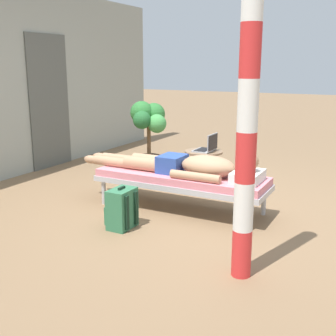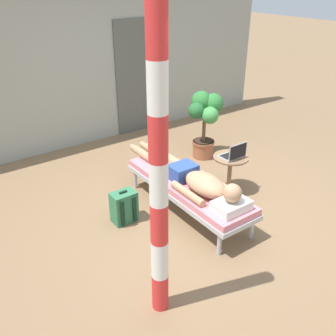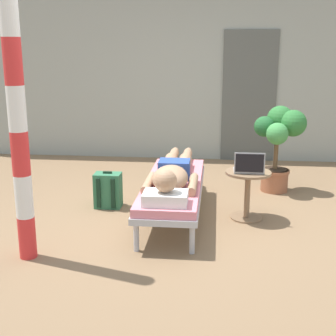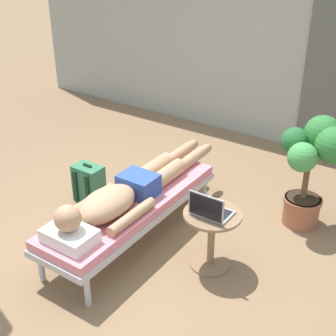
{
  "view_description": "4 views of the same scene",
  "coord_description": "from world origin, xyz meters",
  "views": [
    {
      "loc": [
        -4.27,
        -1.98,
        1.59
      ],
      "look_at": [
        -0.37,
        0.08,
        0.52
      ],
      "focal_mm": 45.73,
      "sensor_mm": 36.0,
      "label": 1
    },
    {
      "loc": [
        -2.73,
        -3.14,
        2.76
      ],
      "look_at": [
        -0.37,
        0.15,
        0.63
      ],
      "focal_mm": 40.32,
      "sensor_mm": 36.0,
      "label": 2
    },
    {
      "loc": [
        0.29,
        -4.7,
        1.81
      ],
      "look_at": [
        -0.23,
        0.24,
        0.5
      ],
      "focal_mm": 49.98,
      "sensor_mm": 36.0,
      "label": 3
    },
    {
      "loc": [
        2.13,
        -2.76,
        2.63
      ],
      "look_at": [
        0.06,
        0.3,
        0.67
      ],
      "focal_mm": 50.67,
      "sensor_mm": 36.0,
      "label": 4
    }
  ],
  "objects": [
    {
      "name": "lounge_chair",
      "position": [
        -0.15,
        0.03,
        0.35
      ],
      "size": [
        0.6,
        1.95,
        0.42
      ],
      "color": "#B7B7BC",
      "rests_on": "ground"
    },
    {
      "name": "porch_post",
      "position": [
        -1.33,
        -1.06,
        1.31
      ],
      "size": [
        0.15,
        0.15,
        2.62
      ],
      "color": "red",
      "rests_on": "ground"
    },
    {
      "name": "potted_plant",
      "position": [
        1.08,
        1.16,
        0.67
      ],
      "size": [
        0.64,
        0.59,
        1.07
      ],
      "color": "#9E5B3D",
      "rests_on": "ground"
    },
    {
      "name": "backpack",
      "position": [
        -0.93,
        0.3,
        0.2
      ],
      "size": [
        0.3,
        0.26,
        0.42
      ],
      "color": "#33724C",
      "rests_on": "ground"
    },
    {
      "name": "side_table",
      "position": [
        0.63,
        0.09,
        0.36
      ],
      "size": [
        0.48,
        0.48,
        0.52
      ],
      "color": "#8C6B4C",
      "rests_on": "ground"
    },
    {
      "name": "laptop",
      "position": [
        0.63,
        0.04,
        0.58
      ],
      "size": [
        0.31,
        0.24,
        0.23
      ],
      "color": "#A5A8AD",
      "rests_on": "side_table"
    },
    {
      "name": "person_reclining",
      "position": [
        -0.15,
        -0.05,
        0.52
      ],
      "size": [
        0.53,
        2.17,
        0.32
      ],
      "color": "white",
      "rests_on": "lounge_chair"
    },
    {
      "name": "house_door_panel",
      "position": [
        0.78,
        2.77,
        1.02
      ],
      "size": [
        0.84,
        0.03,
        2.04
      ],
      "primitive_type": "cube",
      "color": "#545651",
      "rests_on": "ground"
    },
    {
      "name": "ground_plane",
      "position": [
        0.0,
        0.0,
        0.0
      ],
      "size": [
        40.0,
        40.0,
        0.0
      ],
      "primitive_type": "plane",
      "color": "#846647"
    },
    {
      "name": "house_wall_back",
      "position": [
        -0.15,
        2.88,
        1.35
      ],
      "size": [
        7.6,
        0.2,
        2.7
      ],
      "primitive_type": "cube",
      "color": "#999E93",
      "rests_on": "ground"
    }
  ]
}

